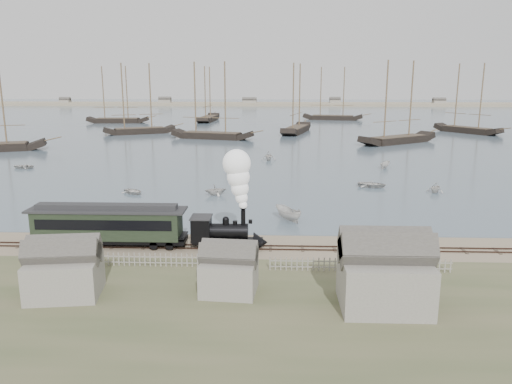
{
  "coord_description": "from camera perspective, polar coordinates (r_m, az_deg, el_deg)",
  "views": [
    {
      "loc": [
        5.35,
        -46.64,
        15.65
      ],
      "look_at": [
        3.29,
        6.52,
        3.5
      ],
      "focal_mm": 35.0,
      "sensor_mm": 36.0,
      "label": 1
    }
  ],
  "objects": [
    {
      "name": "rowboat_3",
      "position": [
        75.05,
        13.12,
        0.87
      ],
      "size": [
        4.1,
        4.85,
        0.86
      ],
      "primitive_type": "imported",
      "rotation": [
        0.0,
        0.0,
        1.25
      ],
      "color": "beige",
      "rests_on": "harbor_water"
    },
    {
      "name": "schooner_8",
      "position": [
        195.42,
        8.83,
        11.08
      ],
      "size": [
        23.14,
        9.46,
        20.0
      ],
      "primitive_type": null,
      "rotation": [
        0.0,
        0.0,
        -0.19
      ],
      "color": "black",
      "rests_on": "harbor_water"
    },
    {
      "name": "rowboat_5",
      "position": [
        91.42,
        14.52,
        3.02
      ],
      "size": [
        3.26,
        2.68,
        1.21
      ],
      "primitive_type": "imported",
      "rotation": [
        0.0,
        0.0,
        2.57
      ],
      "color": "beige",
      "rests_on": "harbor_water"
    },
    {
      "name": "shed_left",
      "position": [
        40.16,
        -20.86,
        -10.97
      ],
      "size": [
        5.0,
        4.0,
        4.1
      ],
      "primitive_type": null,
      "color": "gray",
      "rests_on": "ground"
    },
    {
      "name": "picket_fence_east",
      "position": [
        42.76,
        11.83,
        -8.89
      ],
      "size": [
        15.0,
        0.1,
        1.2
      ],
      "primitive_type": null,
      "color": "gray",
      "rests_on": "ground"
    },
    {
      "name": "schooner_4",
      "position": [
        127.46,
        16.14,
        9.86
      ],
      "size": [
        21.89,
        17.66,
        20.0
      ],
      "primitive_type": null,
      "rotation": [
        0.0,
        0.0,
        0.62
      ],
      "color": "black",
      "rests_on": "harbor_water"
    },
    {
      "name": "schooner_5",
      "position": [
        158.62,
        23.26,
        9.82
      ],
      "size": [
        15.74,
        19.42,
        20.0
      ],
      "primitive_type": null,
      "rotation": [
        0.0,
        0.0,
        -0.95
      ],
      "color": "black",
      "rests_on": "harbor_water"
    },
    {
      "name": "harbor_water",
      "position": [
        217.27,
        0.81,
        8.74
      ],
      "size": [
        600.0,
        336.0,
        0.06
      ],
      "primitive_type": "cube",
      "color": "#4D616E",
      "rests_on": "ground"
    },
    {
      "name": "rowboat_1",
      "position": [
        68.22,
        -4.65,
        0.27
      ],
      "size": [
        3.33,
        3.58,
        1.54
      ],
      "primitive_type": "imported",
      "rotation": [
        0.0,
        0.0,
        1.9
      ],
      "color": "beige",
      "rests_on": "harbor_water"
    },
    {
      "name": "rowboat_4",
      "position": [
        73.99,
        19.83,
        0.5
      ],
      "size": [
        3.62,
        3.51,
        1.46
      ],
      "primitive_type": "imported",
      "rotation": [
        0.0,
        0.0,
        5.71
      ],
      "color": "beige",
      "rests_on": "harbor_water"
    },
    {
      "name": "schooner_2",
      "position": [
        132.27,
        -5.11,
        10.39
      ],
      "size": [
        22.48,
        10.64,
        20.0
      ],
      "primitive_type": null,
      "rotation": [
        0.0,
        0.0,
        -0.27
      ],
      "color": "black",
      "rests_on": "harbor_water"
    },
    {
      "name": "locomotive",
      "position": [
        46.24,
        -2.36,
        -1.54
      ],
      "size": [
        7.21,
        2.69,
        8.99
      ],
      "color": "black",
      "rests_on": "ground"
    },
    {
      "name": "rowboat_0",
      "position": [
        70.99,
        -13.83,
        0.08
      ],
      "size": [
        3.9,
        4.09,
        0.69
      ],
      "primitive_type": "imported",
      "rotation": [
        0.0,
        0.0,
        0.93
      ],
      "color": "beige",
      "rests_on": "harbor_water"
    },
    {
      "name": "rowboat_6",
      "position": [
        97.71,
        -25.08,
        2.69
      ],
      "size": [
        2.82,
        3.79,
        0.75
      ],
      "primitive_type": "imported",
      "rotation": [
        0.0,
        0.0,
        4.65
      ],
      "color": "beige",
      "rests_on": "harbor_water"
    },
    {
      "name": "schooner_1",
      "position": [
        147.7,
        -13.31,
        10.36
      ],
      "size": [
        20.17,
        12.94,
        20.0
      ],
      "primitive_type": null,
      "rotation": [
        0.0,
        0.0,
        0.45
      ],
      "color": "black",
      "rests_on": "harbor_water"
    },
    {
      "name": "shed_mid",
      "position": [
        38.16,
        -3.08,
        -11.37
      ],
      "size": [
        4.0,
        3.5,
        3.6
      ],
      "primitive_type": null,
      "color": "gray",
      "rests_on": "ground"
    },
    {
      "name": "beached_dinghy",
      "position": [
        50.26,
        -10.59,
        -5.08
      ],
      "size": [
        3.48,
        4.08,
        0.71
      ],
      "primitive_type": "imported",
      "rotation": [
        0.0,
        0.0,
        1.23
      ],
      "color": "beige",
      "rests_on": "ground"
    },
    {
      "name": "far_spit",
      "position": [
        297.11,
        1.2,
        9.84
      ],
      "size": [
        500.0,
        20.0,
        1.8
      ],
      "primitive_type": "cube",
      "color": "tan",
      "rests_on": "ground"
    },
    {
      "name": "schooner_6",
      "position": [
        186.37,
        -15.68,
        10.68
      ],
      "size": [
        21.81,
        6.24,
        20.0
      ],
      "primitive_type": null,
      "rotation": [
        0.0,
        0.0,
        0.06
      ],
      "color": "black",
      "rests_on": "harbor_water"
    },
    {
      "name": "picket_fence_west",
      "position": [
        44.24,
        -13.62,
        -8.23
      ],
      "size": [
        19.0,
        0.1,
        1.2
      ],
      "primitive_type": null,
      "color": "gray",
      "rests_on": "ground"
    },
    {
      "name": "rail_track",
      "position": [
        47.6,
        -4.39,
        -6.32
      ],
      "size": [
        120.0,
        1.8,
        0.16
      ],
      "color": "#36241D",
      "rests_on": "ground"
    },
    {
      "name": "rowboat_2",
      "position": [
        56.0,
        3.65,
        -2.51
      ],
      "size": [
        4.08,
        3.67,
        1.55
      ],
      "primitive_type": "imported",
      "rotation": [
        0.0,
        0.0,
        3.81
      ],
      "color": "beige",
      "rests_on": "harbor_water"
    },
    {
      "name": "schooner_3",
      "position": [
        147.5,
        4.69,
        10.65
      ],
      "size": [
        10.67,
        22.94,
        20.0
      ],
      "primitive_type": null,
      "rotation": [
        0.0,
        0.0,
        1.31
      ],
      "color": "black",
      "rests_on": "harbor_water"
    },
    {
      "name": "rowboat_7",
      "position": [
        97.36,
        1.45,
        4.18
      ],
      "size": [
        3.38,
        2.92,
        1.78
      ],
      "primitive_type": "imported",
      "rotation": [
        0.0,
        0.0,
        6.28
      ],
      "color": "beige",
      "rests_on": "harbor_water"
    },
    {
      "name": "ground",
      "position": [
        49.49,
        -4.12,
        -5.61
      ],
      "size": [
        600.0,
        600.0,
        0.0
      ],
      "primitive_type": "plane",
      "color": "tan",
      "rests_on": "ground"
    },
    {
      "name": "passenger_coach",
      "position": [
        49.2,
        -16.6,
        -3.47
      ],
      "size": [
        14.86,
        2.87,
        3.61
      ],
      "color": "black",
      "rests_on": "ground"
    },
    {
      "name": "shed_right",
      "position": [
        37.0,
        14.28,
        -12.58
      ],
      "size": [
        6.0,
        5.0,
        5.1
      ],
      "primitive_type": null,
      "color": "gray",
      "rests_on": "ground"
    },
    {
      "name": "schooner_7",
      "position": [
        188.68,
        -5.53,
        11.11
      ],
      "size": [
        6.85,
        23.19,
        20.0
      ],
      "primitive_type": null,
      "rotation": [
        0.0,
        0.0,
        1.5
      ],
      "color": "black",
      "rests_on": "harbor_water"
    }
  ]
}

